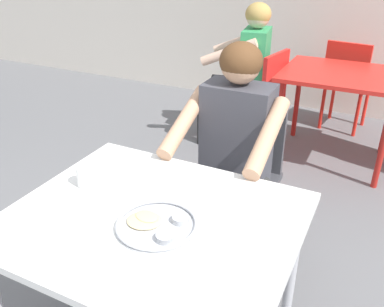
{
  "coord_description": "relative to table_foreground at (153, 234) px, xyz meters",
  "views": [
    {
      "loc": [
        0.62,
        -0.92,
        1.61
      ],
      "look_at": [
        -0.01,
        0.35,
        0.88
      ],
      "focal_mm": 38.37,
      "sensor_mm": 36.0,
      "label": 1
    }
  ],
  "objects": [
    {
      "name": "table_foreground",
      "position": [
        0.0,
        0.0,
        0.0
      ],
      "size": [
        1.03,
        0.86,
        0.73
      ],
      "color": "white",
      "rests_on": "ground"
    },
    {
      "name": "thali_tray",
      "position": [
        0.05,
        -0.04,
        0.09
      ],
      "size": [
        0.29,
        0.29,
        0.03
      ],
      "color": "#B7BABF",
      "rests_on": "table_foreground"
    },
    {
      "name": "drinking_cup",
      "position": [
        -0.35,
        0.06,
        0.12
      ],
      "size": [
        0.06,
        0.06,
        0.09
      ],
      "color": "white",
      "rests_on": "table_foreground"
    },
    {
      "name": "chair_foreground",
      "position": [
        0.03,
        0.9,
        -0.17
      ],
      "size": [
        0.41,
        0.4,
        0.83
      ],
      "color": "#3F3F44",
      "rests_on": "ground"
    },
    {
      "name": "diner_foreground",
      "position": [
        0.03,
        0.69,
        0.07
      ],
      "size": [
        0.49,
        0.55,
        1.21
      ],
      "color": "#2F2F2F",
      "rests_on": "ground"
    },
    {
      "name": "table_background_red",
      "position": [
        0.34,
        2.22,
        -0.01
      ],
      "size": [
        0.88,
        0.77,
        0.73
      ],
      "color": "red",
      "rests_on": "ground"
    },
    {
      "name": "chair_red_left",
      "position": [
        -0.27,
        2.21,
        -0.16
      ],
      "size": [
        0.46,
        0.48,
        0.83
      ],
      "color": "red",
      "rests_on": "ground"
    },
    {
      "name": "chair_red_far",
      "position": [
        0.32,
        2.88,
        -0.16
      ],
      "size": [
        0.45,
        0.45,
        0.85
      ],
      "color": "red",
      "rests_on": "ground"
    },
    {
      "name": "patron_background",
      "position": [
        -0.45,
        2.21,
        0.07
      ],
      "size": [
        0.59,
        0.55,
        1.2
      ],
      "color": "black",
      "rests_on": "ground"
    }
  ]
}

